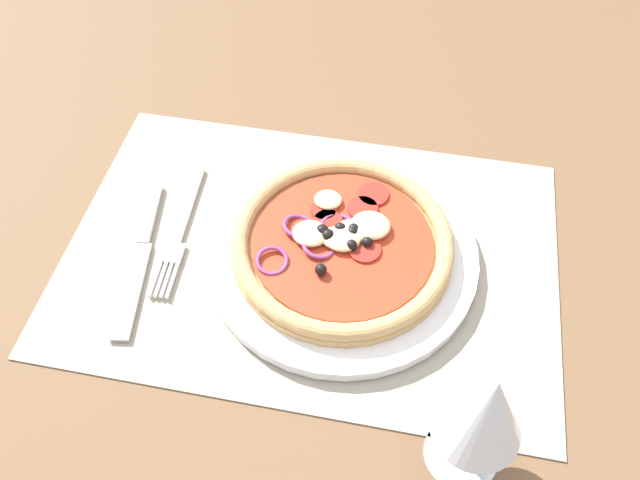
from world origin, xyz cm
name	(u,v)px	position (x,y,z in cm)	size (l,w,h in cm)	color
ground_plane	(311,260)	(0.00, 0.00, -1.20)	(190.00, 140.00, 2.40)	brown
placemat	(311,253)	(0.00, 0.00, 0.20)	(51.98, 35.25, 0.40)	#A39984
plate	(342,252)	(-3.33, -0.15, 1.08)	(28.53, 28.53, 1.35)	white
pizza	(342,241)	(-3.28, -0.22, 2.87)	(23.06, 23.06, 2.68)	tan
fork	(179,236)	(14.50, 0.71, 0.62)	(2.54, 18.06, 0.44)	silver
knife	(139,258)	(17.65, 4.33, 0.65)	(4.71, 20.02, 0.62)	silver
wine_glass	(485,410)	(-16.98, 18.64, 10.26)	(7.20, 7.20, 14.90)	silver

